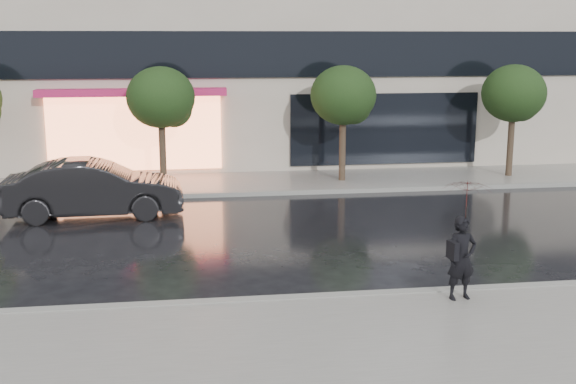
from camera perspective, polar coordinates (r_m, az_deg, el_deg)
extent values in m
plane|color=black|center=(14.66, 1.06, -7.34)|extent=(120.00, 120.00, 0.00)
cube|color=slate|center=(11.67, 3.64, -12.32)|extent=(60.00, 4.50, 0.12)
cube|color=slate|center=(24.48, -2.73, 0.74)|extent=(60.00, 3.50, 0.12)
cube|color=gray|center=(13.71, 1.73, -8.44)|extent=(60.00, 0.25, 0.14)
cube|color=gray|center=(22.77, -2.31, -0.10)|extent=(60.00, 0.25, 0.14)
cube|color=black|center=(25.69, -3.18, 10.80)|extent=(28.00, 0.12, 1.60)
cube|color=#FF8C59|center=(25.84, -12.01, 4.55)|extent=(6.00, 0.10, 2.60)
cube|color=#BB1C58|center=(25.37, -12.20, 7.70)|extent=(6.40, 0.70, 0.25)
cube|color=black|center=(26.79, 7.64, 4.97)|extent=(7.00, 0.10, 2.60)
cylinder|color=#33261C|center=(23.96, -9.86, 2.85)|extent=(0.22, 0.22, 2.20)
ellipsoid|color=black|center=(23.74, -10.03, 7.38)|extent=(2.20, 2.20, 1.98)
sphere|color=black|center=(23.96, -9.02, 6.50)|extent=(1.20, 1.20, 1.20)
cylinder|color=#33261C|center=(24.51, 4.31, 3.20)|extent=(0.22, 0.22, 2.20)
ellipsoid|color=black|center=(24.29, 4.39, 7.63)|extent=(2.20, 2.20, 1.98)
sphere|color=black|center=(24.60, 5.19, 6.74)|extent=(1.20, 1.20, 1.20)
cylinder|color=#33261C|center=(26.44, 17.15, 3.35)|extent=(0.22, 0.22, 2.20)
ellipsoid|color=black|center=(26.24, 17.41, 7.45)|extent=(2.20, 2.20, 1.98)
sphere|color=black|center=(26.62, 17.95, 6.61)|extent=(1.20, 1.20, 1.20)
imported|color=black|center=(20.58, -15.07, 0.24)|extent=(4.89, 1.85, 1.59)
imported|color=black|center=(13.71, 13.57, -5.11)|extent=(0.63, 0.47, 1.57)
imported|color=#370C0A|center=(13.47, 13.98, -0.84)|extent=(1.05, 1.07, 0.83)
cylinder|color=black|center=(13.58, 13.87, -2.77)|extent=(0.02, 0.02, 0.78)
cube|color=black|center=(13.50, 12.89, -4.51)|extent=(0.15, 0.31, 0.33)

